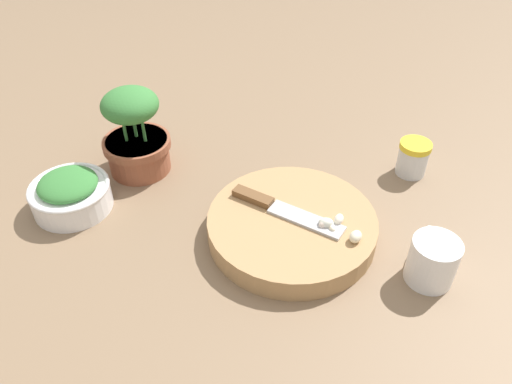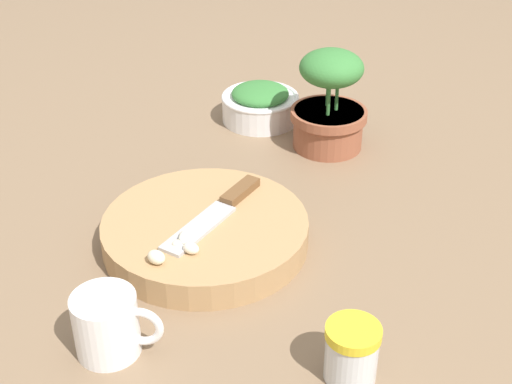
# 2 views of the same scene
# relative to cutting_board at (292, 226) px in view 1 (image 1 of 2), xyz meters

# --- Properties ---
(ground_plane) EXTENTS (5.00, 5.00, 0.00)m
(ground_plane) POSITION_rel_cutting_board_xyz_m (-0.06, 0.08, -0.02)
(ground_plane) COLOR #7F664C
(cutting_board) EXTENTS (0.29, 0.29, 0.04)m
(cutting_board) POSITION_rel_cutting_board_xyz_m (0.00, 0.00, 0.00)
(cutting_board) COLOR tan
(cutting_board) RESTS_ON ground_plane
(chef_knife) EXTENTS (0.18, 0.15, 0.01)m
(chef_knife) POSITION_rel_cutting_board_xyz_m (-0.02, 0.02, 0.02)
(chef_knife) COLOR brown
(chef_knife) RESTS_ON cutting_board
(garlic_cloves) EXTENTS (0.07, 0.07, 0.02)m
(garlic_cloves) POSITION_rel_cutting_board_xyz_m (0.07, -0.04, 0.03)
(garlic_cloves) COLOR #F3E5C4
(garlic_cloves) RESTS_ON cutting_board
(herb_bowl) EXTENTS (0.14, 0.14, 0.07)m
(herb_bowl) POSITION_rel_cutting_board_xyz_m (-0.38, 0.12, 0.01)
(herb_bowl) COLOR white
(herb_bowl) RESTS_ON ground_plane
(spice_jar) EXTENTS (0.06, 0.06, 0.07)m
(spice_jar) POSITION_rel_cutting_board_xyz_m (0.27, 0.15, 0.02)
(spice_jar) COLOR silver
(spice_jar) RESTS_ON ground_plane
(coffee_mug) EXTENTS (0.08, 0.10, 0.08)m
(coffee_mug) POSITION_rel_cutting_board_xyz_m (0.20, -0.12, 0.02)
(coffee_mug) COLOR white
(coffee_mug) RESTS_ON ground_plane
(potted_herb) EXTENTS (0.13, 0.13, 0.18)m
(potted_herb) POSITION_rel_cutting_board_xyz_m (-0.27, 0.23, 0.06)
(potted_herb) COLOR #935138
(potted_herb) RESTS_ON ground_plane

